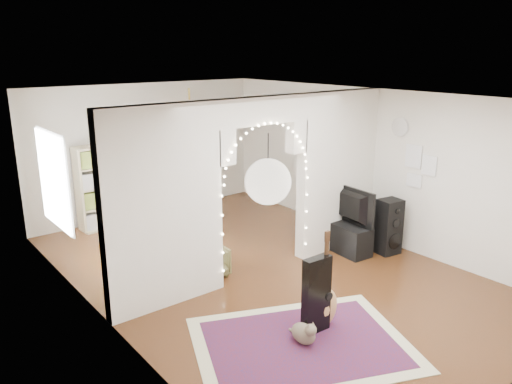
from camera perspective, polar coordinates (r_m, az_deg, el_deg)
floor at (r=7.92m, az=0.66°, el=-8.95°), size 7.50×7.50×0.00m
ceiling at (r=7.21m, az=0.73°, el=10.90°), size 5.00×7.50×0.02m
wall_back at (r=10.55m, az=-12.35°, el=4.74°), size 5.00×0.02×2.70m
wall_left at (r=6.25m, az=-17.39°, el=-3.34°), size 0.02×7.50×2.70m
wall_right at (r=9.19m, az=12.86°, el=3.08°), size 0.02×7.50×2.70m
divider_wall at (r=7.43m, az=0.69°, el=1.06°), size 5.00×0.20×2.70m
fairy_lights at (r=7.30m, az=1.34°, el=1.80°), size 1.64×0.04×1.60m
window at (r=7.86m, az=-22.14°, el=1.26°), size 0.04×1.20×1.40m
wall_clock at (r=8.69m, az=16.18°, el=7.16°), size 0.03×0.31×0.31m
picture_frames at (r=8.58m, az=18.03°, el=2.81°), size 0.02×0.50×0.70m
paper_lantern at (r=4.26m, az=1.37°, el=1.18°), size 0.40×0.40×0.40m
ceiling_fan at (r=8.87m, az=-7.61°, el=9.77°), size 1.10×1.10×0.30m
area_rug at (r=6.15m, az=5.25°, el=-16.90°), size 3.00×2.68×0.02m
guitar_case at (r=6.17m, az=6.91°, el=-11.65°), size 0.38×0.14×0.98m
acoustic_guitar at (r=6.28m, az=7.87°, el=-11.36°), size 0.44×0.17×1.08m
tabby_cat at (r=6.10m, az=5.54°, el=-15.74°), size 0.27×0.52×0.34m
floor_speaker at (r=8.69m, az=14.94°, el=-3.85°), size 0.41×0.37×0.94m
media_console at (r=8.70m, az=10.01°, el=-5.07°), size 0.48×1.03×0.50m
tv at (r=8.52m, az=10.19°, el=-1.56°), size 0.23×1.08×0.62m
bookcase at (r=10.13m, az=-15.52°, el=0.92°), size 1.61×0.54×1.62m
dining_table at (r=10.38m, az=-11.06°, el=0.85°), size 1.24×0.86×0.76m
flower_vase at (r=10.34m, az=-11.10°, el=1.75°), size 0.19×0.19×0.19m
dining_chair_left at (r=7.68m, az=-5.36°, el=-7.94°), size 0.53×0.54×0.46m
dining_chair_right at (r=9.41m, az=-8.67°, el=-3.47°), size 0.66×0.66×0.47m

